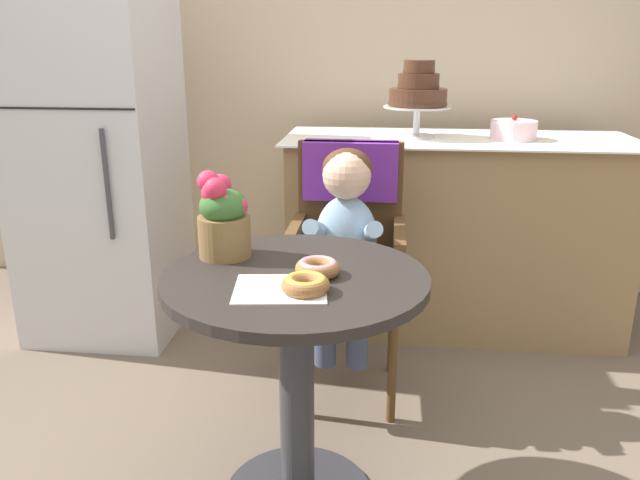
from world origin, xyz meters
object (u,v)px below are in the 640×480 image
object	(u,v)px
donut_front	(305,284)
flower_vase	(223,216)
cafe_table	(296,345)
wicker_chair	(348,228)
donut_mid	(318,267)
seated_child	(346,230)
tiered_cake_stand	(418,93)
refrigerator	(98,150)
round_layer_cake	(514,130)

from	to	relation	value
donut_front	flower_vase	distance (m)	0.38
cafe_table	flower_vase	distance (m)	0.42
wicker_chair	flower_vase	world-z (taller)	flower_vase
donut_mid	flower_vase	distance (m)	0.33
seated_child	donut_front	bearing A→B (deg)	-94.38
seated_child	tiered_cake_stand	world-z (taller)	tiered_cake_stand
wicker_chair	donut_front	world-z (taller)	wicker_chair
tiered_cake_stand	wicker_chair	bearing A→B (deg)	-113.85
cafe_table	seated_child	size ratio (longest dim) A/B	0.99
seated_child	cafe_table	bearing A→B (deg)	-99.82
seated_child	refrigerator	size ratio (longest dim) A/B	0.43
seated_child	donut_front	world-z (taller)	seated_child
wicker_chair	donut_mid	bearing A→B (deg)	-89.03
tiered_cake_stand	donut_mid	bearing A→B (deg)	-102.87
donut_front	refrigerator	bearing A→B (deg)	131.80
cafe_table	round_layer_cake	size ratio (longest dim) A/B	3.62
seated_child	tiered_cake_stand	xyz separation A→B (m)	(0.26, 0.75, 0.42)
flower_vase	tiered_cake_stand	world-z (taller)	tiered_cake_stand
wicker_chair	tiered_cake_stand	distance (m)	0.79
wicker_chair	flower_vase	size ratio (longest dim) A/B	3.88
donut_front	donut_mid	xyz separation A→B (m)	(0.02, 0.13, -0.00)
donut_front	round_layer_cake	xyz separation A→B (m)	(0.73, 1.41, 0.20)
donut_mid	seated_child	bearing A→B (deg)	86.32
seated_child	flower_vase	size ratio (longest dim) A/B	2.95
cafe_table	refrigerator	world-z (taller)	refrigerator
cafe_table	tiered_cake_stand	distance (m)	1.47
seated_child	flower_vase	distance (m)	0.56
wicker_chair	round_layer_cake	distance (m)	0.94
flower_vase	refrigerator	bearing A→B (deg)	130.23
cafe_table	refrigerator	bearing A→B (deg)	133.67
seated_child	refrigerator	xyz separation A→B (m)	(-1.15, 0.55, 0.17)
donut_mid	flower_vase	world-z (taller)	flower_vase
refrigerator	cafe_table	bearing A→B (deg)	-46.33
cafe_table	tiered_cake_stand	world-z (taller)	tiered_cake_stand
wicker_chair	cafe_table	bearing A→B (deg)	-93.86
donut_front	tiered_cake_stand	xyz separation A→B (m)	(0.31, 1.42, 0.35)
seated_child	donut_mid	world-z (taller)	seated_child
donut_front	refrigerator	size ratio (longest dim) A/B	0.07
donut_mid	tiered_cake_stand	xyz separation A→B (m)	(0.30, 1.30, 0.35)
seated_child	donut_front	size ratio (longest dim) A/B	5.98
wicker_chair	tiered_cake_stand	xyz separation A→B (m)	(0.26, 0.59, 0.46)
donut_front	round_layer_cake	bearing A→B (deg)	62.44
donut_mid	refrigerator	distance (m)	1.57
cafe_table	donut_front	distance (m)	0.27
seated_child	tiered_cake_stand	distance (m)	0.89
cafe_table	donut_front	bearing A→B (deg)	-70.44
wicker_chair	seated_child	world-z (taller)	seated_child
wicker_chair	flower_vase	xyz separation A→B (m)	(-0.32, -0.58, 0.20)
cafe_table	donut_mid	distance (m)	0.24
flower_vase	tiered_cake_stand	size ratio (longest dim) A/B	0.74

